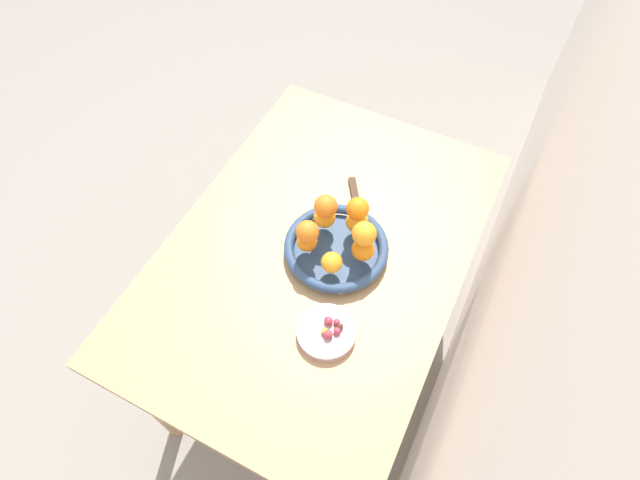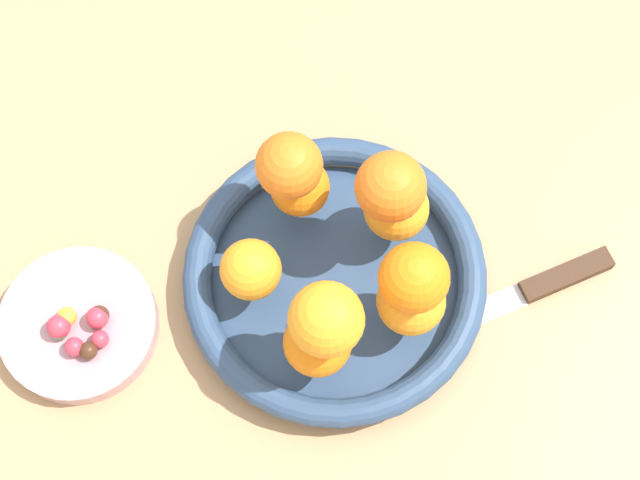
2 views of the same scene
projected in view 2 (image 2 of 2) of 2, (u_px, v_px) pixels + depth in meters
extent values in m
plane|color=gray|center=(328.00, 394.00, 1.62)|extent=(6.00, 6.00, 0.00)
cube|color=tan|center=(333.00, 241.00, 0.94)|extent=(1.10, 0.76, 0.04)
cylinder|color=tan|center=(34.00, 75.00, 1.43)|extent=(0.05, 0.05, 0.70)
cylinder|color=navy|center=(334.00, 283.00, 0.90)|extent=(0.23, 0.23, 0.01)
torus|color=navy|center=(335.00, 276.00, 0.88)|extent=(0.27, 0.27, 0.03)
cylinder|color=#B28C99|center=(79.00, 325.00, 0.88)|extent=(0.14, 0.14, 0.02)
sphere|color=orange|center=(300.00, 187.00, 0.87)|extent=(0.05, 0.05, 0.05)
sphere|color=orange|center=(251.00, 270.00, 0.84)|extent=(0.05, 0.05, 0.05)
sphere|color=orange|center=(317.00, 343.00, 0.82)|extent=(0.06, 0.06, 0.06)
sphere|color=orange|center=(411.00, 301.00, 0.83)|extent=(0.06, 0.06, 0.06)
sphere|color=orange|center=(396.00, 208.00, 0.86)|extent=(0.06, 0.06, 0.06)
sphere|color=orange|center=(414.00, 278.00, 0.77)|extent=(0.06, 0.06, 0.06)
sphere|color=orange|center=(326.00, 319.00, 0.76)|extent=(0.06, 0.06, 0.06)
sphere|color=orange|center=(289.00, 166.00, 0.81)|extent=(0.06, 0.06, 0.06)
sphere|color=orange|center=(391.00, 187.00, 0.80)|extent=(0.06, 0.06, 0.06)
sphere|color=#C6384C|center=(100.00, 339.00, 0.86)|extent=(0.02, 0.02, 0.02)
sphere|color=gold|center=(67.00, 316.00, 0.86)|extent=(0.02, 0.02, 0.02)
sphere|color=#C6384C|center=(74.00, 347.00, 0.85)|extent=(0.02, 0.02, 0.02)
sphere|color=#4C9947|center=(59.00, 331.00, 0.86)|extent=(0.02, 0.02, 0.02)
sphere|color=#C6384C|center=(58.00, 327.00, 0.86)|extent=(0.02, 0.02, 0.02)
sphere|color=#472819|center=(88.00, 351.00, 0.85)|extent=(0.02, 0.02, 0.02)
sphere|color=#472819|center=(99.00, 316.00, 0.86)|extent=(0.02, 0.02, 0.02)
sphere|color=#C6384C|center=(97.00, 318.00, 0.86)|extent=(0.02, 0.02, 0.02)
cube|color=#3F2819|center=(566.00, 275.00, 0.90)|extent=(0.09, 0.07, 0.01)
cube|color=silver|center=(438.00, 330.00, 0.89)|extent=(0.15, 0.11, 0.01)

